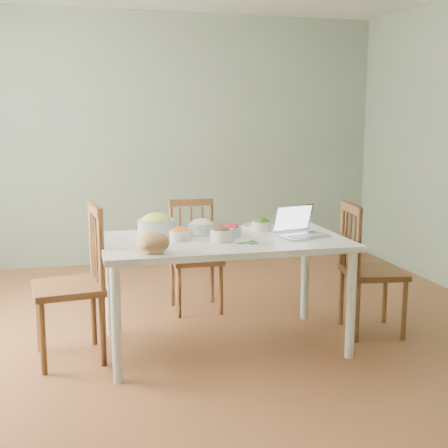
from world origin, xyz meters
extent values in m
cube|color=brown|center=(0.00, 0.00, 0.00)|extent=(5.00, 5.00, 0.00)
cube|color=gray|center=(0.00, 2.50, 1.35)|extent=(5.00, 0.00, 2.70)
cube|color=gray|center=(0.00, -2.50, 1.35)|extent=(5.00, 0.00, 2.70)
ellipsoid|color=#AE7B4E|center=(-0.41, -0.46, 0.83)|extent=(0.25, 0.25, 0.13)
cube|color=beige|center=(-0.40, -0.49, 0.78)|extent=(0.11, 0.06, 0.03)
cylinder|color=#CAB387|center=(0.45, 0.22, 0.78)|extent=(0.24, 0.24, 0.02)
camera|label=1|loc=(-0.81, -3.84, 1.54)|focal=46.25mm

